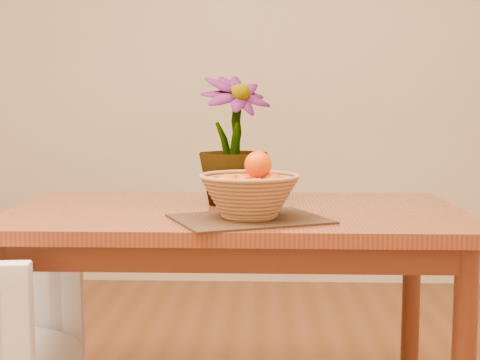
{
  "coord_description": "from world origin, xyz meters",
  "views": [
    {
      "loc": [
        0.09,
        -1.75,
        1.06
      ],
      "look_at": [
        0.02,
        0.11,
        0.86
      ],
      "focal_mm": 50.0,
      "sensor_mm": 36.0,
      "label": 1
    }
  ],
  "objects": [
    {
      "name": "placemat",
      "position": [
        0.05,
        0.09,
        0.75
      ],
      "size": [
        0.49,
        0.44,
        0.01
      ],
      "primitive_type": "cube",
      "rotation": [
        0.0,
        0.0,
        0.41
      ],
      "color": "#3D2216",
      "rests_on": "table"
    },
    {
      "name": "table",
      "position": [
        0.0,
        0.3,
        0.66
      ],
      "size": [
        1.4,
        0.8,
        0.75
      ],
      "color": "brown",
      "rests_on": "floor"
    },
    {
      "name": "potted_plant",
      "position": [
        -0.01,
        0.4,
        0.96
      ],
      "size": [
        0.32,
        0.32,
        0.42
      ],
      "primitive_type": "imported",
      "rotation": [
        0.0,
        0.0,
        0.54
      ],
      "color": "#184B15",
      "rests_on": "table"
    },
    {
      "name": "wicker_basket",
      "position": [
        0.05,
        0.09,
        0.81
      ],
      "size": [
        0.28,
        0.28,
        0.12
      ],
      "color": "#A47444",
      "rests_on": "placemat"
    },
    {
      "name": "orange_pile",
      "position": [
        0.05,
        0.1,
        0.85
      ],
      "size": [
        0.2,
        0.19,
        0.14
      ],
      "rotation": [
        0.0,
        0.0,
        -0.39
      ],
      "color": "#DC4303",
      "rests_on": "wicker_basket"
    },
    {
      "name": "wall_back",
      "position": [
        0.0,
        2.25,
        1.35
      ],
      "size": [
        4.0,
        0.02,
        2.7
      ],
      "primitive_type": "cube",
      "color": "beige",
      "rests_on": "floor"
    }
  ]
}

